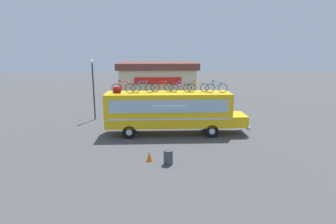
% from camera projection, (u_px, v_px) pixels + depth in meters
% --- Properties ---
extents(ground_plane, '(120.00, 120.00, 0.00)m').
position_uv_depth(ground_plane, '(168.00, 134.00, 21.97)').
color(ground_plane, '#4C4C4F').
extents(bus, '(10.81, 2.41, 3.24)m').
position_uv_depth(bus, '(171.00, 110.00, 21.57)').
color(bus, yellow).
rests_on(bus, ground).
extents(luggage_bag_1, '(0.53, 0.46, 0.45)m').
position_uv_depth(luggage_bag_1, '(117.00, 90.00, 21.23)').
color(luggage_bag_1, maroon).
rests_on(luggage_bag_1, bus).
extents(rooftop_bicycle_1, '(1.75, 0.44, 0.98)m').
position_uv_depth(rooftop_bicycle_1, '(123.00, 88.00, 20.84)').
color(rooftop_bicycle_1, black).
rests_on(rooftop_bicycle_1, bus).
extents(rooftop_bicycle_2, '(1.77, 0.44, 0.95)m').
position_uv_depth(rooftop_bicycle_2, '(143.00, 88.00, 21.10)').
color(rooftop_bicycle_2, black).
rests_on(rooftop_bicycle_2, bus).
extents(rooftop_bicycle_3, '(1.74, 0.44, 0.91)m').
position_uv_depth(rooftop_bicycle_3, '(162.00, 87.00, 21.55)').
color(rooftop_bicycle_3, black).
rests_on(rooftop_bicycle_3, bus).
extents(rooftop_bicycle_4, '(1.71, 0.44, 0.88)m').
position_uv_depth(rooftop_bicycle_4, '(181.00, 88.00, 21.35)').
color(rooftop_bicycle_4, black).
rests_on(rooftop_bicycle_4, bus).
extents(rooftop_bicycle_5, '(1.67, 0.44, 0.88)m').
position_uv_depth(rooftop_bicycle_5, '(198.00, 87.00, 21.53)').
color(rooftop_bicycle_5, black).
rests_on(rooftop_bicycle_5, bus).
extents(rooftop_bicycle_6, '(1.68, 0.44, 0.92)m').
position_uv_depth(rooftop_bicycle_6, '(216.00, 88.00, 21.17)').
color(rooftop_bicycle_6, black).
rests_on(rooftop_bicycle_6, bus).
extents(roadside_building, '(9.70, 7.20, 4.84)m').
position_uv_depth(roadside_building, '(158.00, 81.00, 35.85)').
color(roadside_building, beige).
rests_on(roadside_building, ground).
extents(trash_bin, '(0.52, 0.52, 0.83)m').
position_uv_depth(trash_bin, '(168.00, 157.00, 16.10)').
color(trash_bin, '#3F3F47').
rests_on(trash_bin, ground).
extents(traffic_cone, '(0.35, 0.35, 0.60)m').
position_uv_depth(traffic_cone, '(149.00, 156.00, 16.57)').
color(traffic_cone, orange).
rests_on(traffic_cone, ground).
extents(street_lamp, '(0.32, 0.32, 5.52)m').
position_uv_depth(street_lamp, '(93.00, 84.00, 25.81)').
color(street_lamp, '#38383D').
rests_on(street_lamp, ground).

